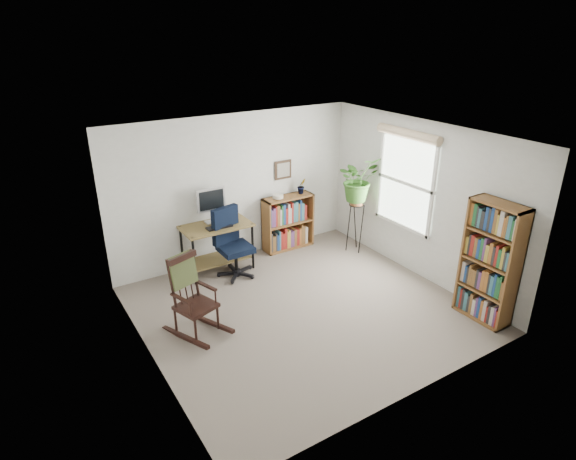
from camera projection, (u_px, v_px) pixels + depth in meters
floor at (303, 309)px, 6.68m from camera, size 4.20×4.00×0.00m
ceiling at (306, 137)px, 5.73m from camera, size 4.20×4.00×0.00m
wall_back at (235, 188)px, 7.76m from camera, size 4.20×0.00×2.40m
wall_front at (420, 299)px, 4.65m from camera, size 4.20×0.00×2.40m
wall_left at (143, 271)px, 5.17m from camera, size 0.00×4.00×2.40m
wall_right at (420, 200)px, 7.23m from camera, size 0.00×4.00×2.40m
window at (405, 183)px, 7.37m from camera, size 0.12×1.20×1.50m
desk at (218, 248)px, 7.60m from camera, size 1.08×0.59×0.77m
monitor at (211, 206)px, 7.45m from camera, size 0.46×0.16×0.56m
keyboard at (219, 227)px, 7.35m from camera, size 0.40×0.15×0.02m
office_chair at (235, 243)px, 7.36m from camera, size 0.73×0.73×1.10m
rocking_chair at (195, 296)px, 5.97m from camera, size 0.81×1.04×1.06m
low_bookshelf at (288, 222)px, 8.34m from camera, size 0.90×0.30×0.95m
tall_bookshelf at (490, 263)px, 6.18m from camera, size 0.31×0.72×1.64m
plant_stand at (355, 224)px, 8.22m from camera, size 0.35×0.35×0.99m
spider_plant at (359, 158)px, 7.76m from camera, size 1.69×1.87×1.47m
potted_plant_small at (301, 190)px, 8.28m from camera, size 0.13×0.24×0.11m
framed_picture at (283, 170)px, 8.10m from camera, size 0.32×0.04×0.32m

